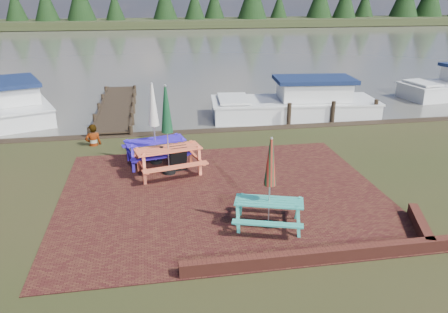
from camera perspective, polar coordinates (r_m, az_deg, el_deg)
ground at (r=11.49m, az=0.68°, el=-7.10°), size 120.00×120.00×0.00m
paving at (r=12.36m, az=-0.16°, el=-4.92°), size 9.00×7.50×0.02m
brick_wall at (r=10.03m, az=15.70°, el=-11.47°), size 6.21×1.79×0.30m
water at (r=47.33m, az=-7.67°, el=14.05°), size 120.00×60.00×0.02m
far_treeline at (r=76.04m, az=-8.82°, el=18.94°), size 120.00×10.00×8.10m
picnic_table_teal at (r=10.47m, az=5.93°, el=-5.26°), size 1.99×1.87×2.26m
picnic_table_red at (r=13.51m, az=-7.34°, el=1.61°), size 2.36×2.19×2.79m
picnic_table_blue at (r=14.43m, az=-9.04°, el=2.60°), size 2.26×2.09×2.67m
chalkboard at (r=13.86m, az=-5.99°, el=-0.19°), size 0.56×0.60×0.85m
jetty at (r=21.97m, az=-13.84°, el=6.31°), size 1.76×9.08×1.00m
boat_jetty at (r=23.11m, az=-25.45°, el=6.32°), size 4.68×7.28×2.00m
boat_near at (r=20.73m, az=9.57°, el=6.64°), size 7.82×3.34×2.06m
person at (r=16.70m, az=-16.91°, el=3.99°), size 0.67×0.53×1.61m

